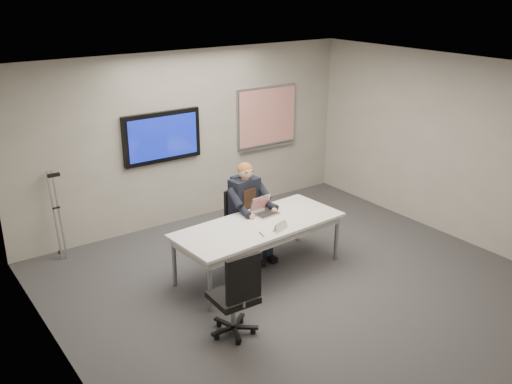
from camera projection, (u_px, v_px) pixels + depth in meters
floor at (305, 290)px, 7.45m from camera, size 6.00×6.00×0.02m
ceiling at (312, 75)px, 6.47m from camera, size 6.00×6.00×0.02m
wall_back at (189, 138)px, 9.25m from camera, size 6.00×0.02×2.80m
wall_left at (63, 254)px, 5.34m from camera, size 0.02×6.00×2.80m
wall_right at (461, 150)px, 8.57m from camera, size 0.02×6.00×2.80m
conference_table at (259, 229)px, 7.71m from camera, size 2.42×1.14×0.73m
tv_display at (162, 137)px, 8.91m from camera, size 1.30×0.09×0.80m
whiteboard at (267, 117)px, 10.02m from camera, size 1.25×0.08×1.10m
office_chair_far at (242, 231)px, 8.49m from camera, size 0.56×0.56×0.94m
office_chair_near at (235, 309)px, 6.41m from camera, size 0.52×0.52×1.07m
seated_person at (252, 220)px, 8.22m from camera, size 0.45×0.77×1.38m
crutch at (57, 214)px, 8.13m from camera, size 0.37×0.55×1.38m
laptop at (264, 209)px, 7.99m from camera, size 0.35×0.34×0.24m
name_tent at (280, 226)px, 7.49m from camera, size 0.26×0.15×0.10m
pen at (261, 234)px, 7.35m from camera, size 0.04×0.15×0.01m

